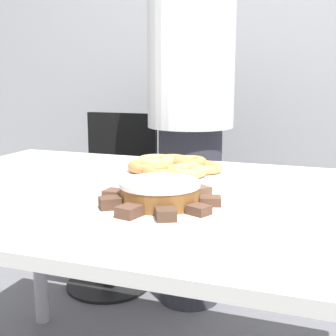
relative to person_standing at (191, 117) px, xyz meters
name	(u,v)px	position (x,y,z in m)	size (l,w,h in m)	color
wall_back	(257,39)	(0.18, 0.72, 0.40)	(8.00, 0.05, 2.60)	#A8AAAD
table	(155,221)	(0.18, -0.90, -0.21)	(1.59, 1.03, 0.78)	silver
person_standing	(191,117)	(0.00, 0.00, 0.00)	(0.40, 0.40, 1.72)	#383842
office_chair_left	(112,205)	(-0.45, 0.05, -0.48)	(0.45, 0.45, 0.90)	black
plate_cake	(160,206)	(0.25, -1.05, -0.12)	(0.33, 0.33, 0.01)	white
plate_donuts	(174,172)	(0.15, -0.65, -0.12)	(0.38, 0.38, 0.01)	white
frosted_cake	(160,193)	(0.25, -1.05, -0.09)	(0.20, 0.20, 0.06)	brown
lamington_0	(171,188)	(0.23, -0.93, -0.11)	(0.05, 0.06, 0.02)	brown
lamington_1	(140,188)	(0.16, -0.96, -0.10)	(0.08, 0.08, 0.03)	brown
lamington_2	(116,195)	(0.13, -1.04, -0.11)	(0.06, 0.05, 0.02)	brown
lamington_3	(110,203)	(0.15, -1.12, -0.10)	(0.07, 0.06, 0.03)	#513828
lamington_4	(129,211)	(0.22, -1.17, -0.11)	(0.06, 0.06, 0.03)	brown
lamington_5	(166,214)	(0.30, -1.16, -0.11)	(0.06, 0.07, 0.02)	#513828
lamington_6	(199,210)	(0.36, -1.10, -0.11)	(0.06, 0.06, 0.02)	brown
lamington_7	(210,201)	(0.37, -1.01, -0.11)	(0.06, 0.06, 0.02)	brown
lamington_8	(198,192)	(0.32, -0.95, -0.10)	(0.07, 0.07, 0.03)	brown
donut_0	(174,166)	(0.15, -0.65, -0.10)	(0.12, 0.12, 0.03)	tan
donut_1	(156,162)	(0.07, -0.62, -0.10)	(0.14, 0.14, 0.04)	#E5AD66
donut_2	(147,166)	(0.07, -0.70, -0.10)	(0.13, 0.13, 0.04)	#C68447
donut_3	(161,172)	(0.14, -0.75, -0.10)	(0.12, 0.12, 0.03)	#C68447
donut_4	(187,171)	(0.21, -0.72, -0.10)	(0.13, 0.13, 0.03)	#E5AD66
donut_5	(204,167)	(0.24, -0.64, -0.10)	(0.12, 0.12, 0.03)	tan
donut_6	(189,163)	(0.18, -0.60, -0.10)	(0.12, 0.12, 0.04)	#C68447
donut_7	(172,161)	(0.11, -0.57, -0.10)	(0.11, 0.11, 0.04)	#C68447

